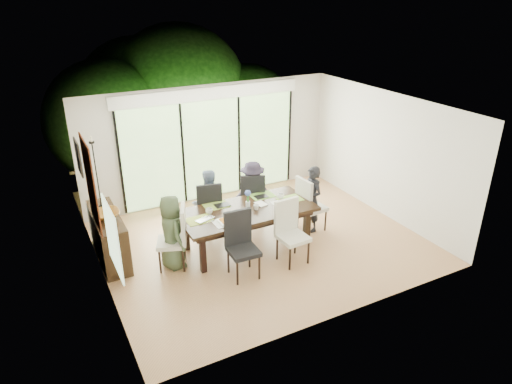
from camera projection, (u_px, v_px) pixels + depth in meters
name	position (u px, v px, depth m)	size (l,w,h in m)	color
floor	(262.00, 243.00, 9.06)	(6.00, 5.00, 0.01)	#99623D
ceiling	(263.00, 108.00, 7.95)	(6.00, 5.00, 0.01)	white
wall_back	(211.00, 143.00, 10.53)	(6.00, 0.02, 2.70)	beige
wall_front	(346.00, 240.00, 6.47)	(6.00, 0.02, 2.70)	silver
wall_left	(95.00, 214.00, 7.23)	(0.02, 5.00, 2.70)	silver
wall_right	(386.00, 155.00, 9.78)	(0.02, 5.00, 2.70)	white
glass_doors	(212.00, 149.00, 10.56)	(4.20, 0.02, 2.30)	#598C3F
blinds_header	(209.00, 93.00, 10.02)	(4.40, 0.06, 0.28)	white
mullion_a	(120.00, 164.00, 9.67)	(0.05, 0.04, 2.30)	black
mullion_b	(183.00, 154.00, 10.26)	(0.05, 0.04, 2.30)	black
mullion_c	(239.00, 145.00, 10.85)	(0.05, 0.04, 2.30)	black
mullion_d	(289.00, 137.00, 11.44)	(0.05, 0.04, 2.30)	black
side_window	(113.00, 238.00, 6.22)	(0.02, 0.90, 1.00)	#8CAD7F
deck	(200.00, 185.00, 11.83)	(6.00, 1.80, 0.10)	brown
rail_top	(188.00, 154.00, 12.23)	(6.00, 0.08, 0.06)	brown
foliage_left	(107.00, 121.00, 11.91)	(3.20, 3.20, 3.20)	#14380F
foliage_mid	(179.00, 95.00, 13.18)	(4.00, 4.00, 4.00)	#14380F
foliage_right	(247.00, 112.00, 13.51)	(2.80, 2.80, 2.80)	#14380F
foliage_far	(139.00, 100.00, 13.39)	(3.60, 3.60, 3.60)	#14380F
table_top	(247.00, 211.00, 8.61)	(2.58, 1.18, 0.06)	black
table_apron	(247.00, 215.00, 8.65)	(2.37, 0.97, 0.11)	black
table_leg_fl	(203.00, 254.00, 7.97)	(0.10, 0.10, 0.74)	black
table_leg_fr	(306.00, 226.00, 8.89)	(0.10, 0.10, 0.74)	black
table_leg_bl	(186.00, 232.00, 8.67)	(0.10, 0.10, 0.74)	black
table_leg_br	(284.00, 209.00, 9.58)	(0.10, 0.10, 0.74)	black
chair_left_end	(171.00, 237.00, 8.05)	(0.50, 0.50, 1.18)	silver
chair_right_end	(312.00, 203.00, 9.32)	(0.50, 0.50, 1.18)	beige
chair_far_left	(208.00, 207.00, 9.18)	(0.50, 0.50, 1.18)	black
chair_far_right	(252.00, 197.00, 9.61)	(0.50, 0.50, 1.18)	black
chair_near_left	(243.00, 246.00, 7.77)	(0.50, 0.50, 1.18)	black
chair_near_right	(293.00, 233.00, 8.20)	(0.50, 0.50, 1.18)	silver
person_left_end	(172.00, 232.00, 8.02)	(0.65, 0.41, 1.39)	#435337
person_right_end	(312.00, 199.00, 9.27)	(0.65, 0.41, 1.39)	black
person_far_left	(208.00, 203.00, 9.13)	(0.65, 0.41, 1.39)	#7C90B3
person_far_right	(253.00, 193.00, 9.55)	(0.65, 0.41, 1.39)	#231D2C
placemat_left	(200.00, 220.00, 8.20)	(0.47, 0.34, 0.01)	#9FB23F
placemat_right	(290.00, 199.00, 9.00)	(0.47, 0.34, 0.01)	olive
placemat_far_l	(216.00, 206.00, 8.73)	(0.47, 0.34, 0.01)	olive
placemat_far_r	(262.00, 196.00, 9.15)	(0.47, 0.34, 0.01)	#6BA039
placemat_paper	(227.00, 222.00, 8.12)	(0.47, 0.34, 0.01)	white
tablet_far_l	(222.00, 205.00, 8.73)	(0.28, 0.19, 0.01)	black
tablet_far_r	(261.00, 197.00, 9.09)	(0.26, 0.18, 0.01)	black
papers	(280.00, 203.00, 8.85)	(0.32, 0.24, 0.00)	white
platter_base	(227.00, 221.00, 8.12)	(0.28, 0.28, 0.03)	white
platter_snacks	(227.00, 220.00, 8.11)	(0.22, 0.22, 0.02)	orange
vase	(248.00, 204.00, 8.63)	(0.09, 0.09, 0.13)	silver
hyacinth_stems	(248.00, 198.00, 8.58)	(0.04, 0.04, 0.17)	#337226
hyacinth_blooms	(248.00, 193.00, 8.54)	(0.12, 0.12, 0.12)	#4B65BD
laptop	(207.00, 220.00, 8.15)	(0.36, 0.23, 0.03)	silver
cup_a	(209.00, 211.00, 8.40)	(0.13, 0.13, 0.10)	white
cup_b	(256.00, 207.00, 8.56)	(0.11, 0.11, 0.10)	white
cup_c	(281.00, 196.00, 9.00)	(0.13, 0.13, 0.10)	white
book	(257.00, 205.00, 8.74)	(0.18, 0.24, 0.02)	white
sideboard	(109.00, 237.00, 8.36)	(0.45, 1.59, 0.90)	black
bowl	(106.00, 214.00, 8.07)	(0.47, 0.47, 0.12)	brown
candlestick_base	(102.00, 206.00, 8.45)	(0.10, 0.10, 0.04)	black
candlestick_shaft	(97.00, 175.00, 8.20)	(0.02, 0.02, 1.25)	black
candlestick_pan	(92.00, 142.00, 7.94)	(0.10, 0.10, 0.03)	black
candle	(91.00, 139.00, 7.92)	(0.04, 0.04, 0.10)	silver
tapestry	(90.00, 184.00, 7.43)	(0.02, 1.00, 1.50)	maroon
art_frame	(78.00, 157.00, 8.46)	(0.03, 0.55, 0.65)	black
art_canvas	(79.00, 157.00, 8.47)	(0.01, 0.45, 0.55)	#17404C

